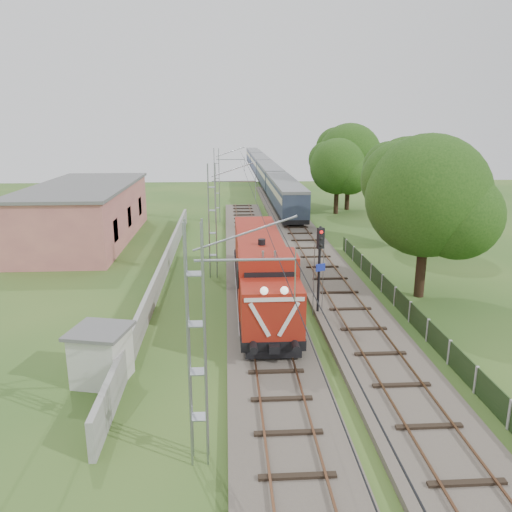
{
  "coord_description": "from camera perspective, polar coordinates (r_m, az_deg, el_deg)",
  "views": [
    {
      "loc": [
        -2.03,
        -22.15,
        10.75
      ],
      "look_at": [
        -0.13,
        9.37,
        2.2
      ],
      "focal_mm": 35.0,
      "sensor_mm": 36.0,
      "label": 1
    }
  ],
  "objects": [
    {
      "name": "ground",
      "position": [
        24.7,
        1.63,
        -10.66
      ],
      "size": [
        140.0,
        140.0,
        0.0
      ],
      "primitive_type": "plane",
      "color": "#2C541F",
      "rests_on": "ground"
    },
    {
      "name": "boundary_wall",
      "position": [
        35.86,
        -10.48,
        -1.3
      ],
      "size": [
        0.25,
        40.0,
        1.5
      ],
      "primitive_type": "cube",
      "color": "#9E9E99",
      "rests_on": "ground"
    },
    {
      "name": "tree_a",
      "position": [
        32.01,
        19.15,
        6.34
      ],
      "size": [
        7.8,
        7.43,
        10.11
      ],
      "color": "#321D14",
      "rests_on": "ground"
    },
    {
      "name": "coach_rake",
      "position": [
        92.68,
        0.93,
        9.99
      ],
      "size": [
        2.88,
        85.92,
        3.33
      ],
      "color": "black",
      "rests_on": "ground"
    },
    {
      "name": "track_main",
      "position": [
        31.07,
        0.5,
        -4.73
      ],
      "size": [
        4.2,
        70.0,
        0.45
      ],
      "color": "#6B6054",
      "rests_on": "ground"
    },
    {
      "name": "signal_post",
      "position": [
        27.67,
        7.31,
        0.03
      ],
      "size": [
        0.56,
        0.45,
        5.23
      ],
      "color": "black",
      "rests_on": "ground"
    },
    {
      "name": "station_building",
      "position": [
        48.62,
        -18.93,
        4.72
      ],
      "size": [
        8.4,
        20.4,
        5.22
      ],
      "color": "tan",
      "rests_on": "ground"
    },
    {
      "name": "track_side",
      "position": [
        44.02,
        5.84,
        1.18
      ],
      "size": [
        4.2,
        80.0,
        0.45
      ],
      "color": "#6B6054",
      "rests_on": "ground"
    },
    {
      "name": "catenary",
      "position": [
        34.81,
        -4.91,
        4.0
      ],
      "size": [
        3.31,
        70.0,
        8.0
      ],
      "color": "gray",
      "rests_on": "ground"
    },
    {
      "name": "tree_c",
      "position": [
        60.26,
        9.39,
        10.0
      ],
      "size": [
        6.86,
        6.54,
        8.9
      ],
      "color": "#321D14",
      "rests_on": "ground"
    },
    {
      "name": "fence",
      "position": [
        28.91,
        17.19,
        -6.11
      ],
      "size": [
        0.12,
        32.0,
        1.2
      ],
      "color": "black",
      "rests_on": "ground"
    },
    {
      "name": "tree_b",
      "position": [
        44.96,
        17.02,
        8.4
      ],
      "size": [
        7.39,
        7.03,
        9.57
      ],
      "color": "#321D14",
      "rests_on": "ground"
    },
    {
      "name": "tree_d",
      "position": [
        63.35,
        10.69,
        11.14
      ],
      "size": [
        8.16,
        7.77,
        10.58
      ],
      "color": "#321D14",
      "rests_on": "ground"
    },
    {
      "name": "relay_hut",
      "position": [
        22.45,
        -17.25,
        -10.75
      ],
      "size": [
        2.77,
        2.77,
        2.39
      ],
      "color": "beige",
      "rests_on": "ground"
    },
    {
      "name": "locomotive",
      "position": [
        29.91,
        0.58,
        -1.44
      ],
      "size": [
        2.95,
        16.83,
        4.27
      ],
      "color": "black",
      "rests_on": "ground"
    }
  ]
}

